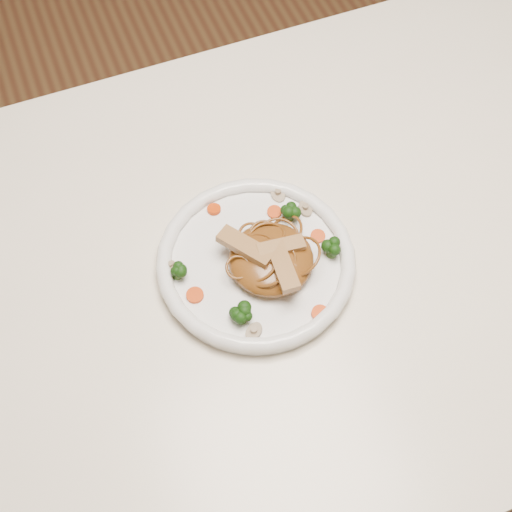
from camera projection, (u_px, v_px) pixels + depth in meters
name	position (u px, v px, depth m)	size (l,w,h in m)	color
ground	(292.00, 414.00, 1.60)	(4.00, 4.00, 0.00)	brown
table	(311.00, 276.00, 1.04)	(1.20, 0.80, 0.75)	white
plate	(256.00, 264.00, 0.92)	(0.26, 0.26, 0.02)	white
noodle_mound	(271.00, 259.00, 0.90)	(0.11, 0.11, 0.04)	brown
chicken_a	(281.00, 247.00, 0.89)	(0.06, 0.02, 0.01)	#A3844D
chicken_b	(245.00, 246.00, 0.89)	(0.08, 0.02, 0.01)	#A3844D
chicken_c	(283.00, 266.00, 0.87)	(0.07, 0.02, 0.01)	#A3844D
broccoli_0	(290.00, 211.00, 0.94)	(0.03, 0.03, 0.03)	#13390B
broccoli_1	(176.00, 269.00, 0.89)	(0.03, 0.03, 0.03)	#13390B
broccoli_2	(241.00, 315.00, 0.86)	(0.02, 0.02, 0.03)	#13390B
broccoli_3	(333.00, 248.00, 0.91)	(0.03, 0.03, 0.03)	#13390B
carrot_0	(274.00, 212.00, 0.95)	(0.02, 0.02, 0.01)	#D23E07
carrot_1	(195.00, 295.00, 0.89)	(0.02, 0.02, 0.01)	#D23E07
carrot_2	(318.00, 236.00, 0.93)	(0.02, 0.02, 0.01)	#D23E07
carrot_3	(214.00, 209.00, 0.96)	(0.02, 0.02, 0.01)	#D23E07
carrot_4	(320.00, 313.00, 0.87)	(0.02, 0.02, 0.01)	#D23E07
mushroom_0	(254.00, 332.00, 0.86)	(0.03, 0.03, 0.01)	tan
mushroom_1	(305.00, 209.00, 0.95)	(0.03, 0.03, 0.01)	tan
mushroom_2	(171.00, 266.00, 0.91)	(0.02, 0.02, 0.01)	tan
mushroom_3	(278.00, 194.00, 0.97)	(0.03, 0.03, 0.01)	tan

